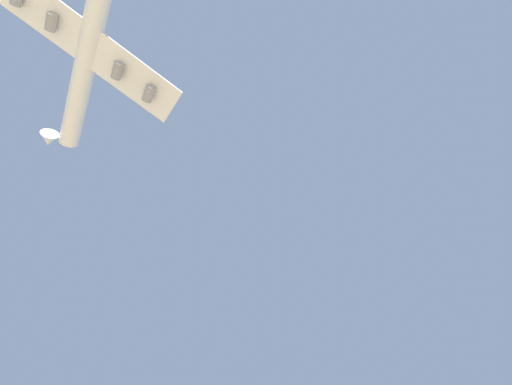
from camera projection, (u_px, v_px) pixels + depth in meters
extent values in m
cylinder|color=white|center=(88.00, 51.00, 111.29)|extent=(67.51, 22.78, 6.40)
cone|color=white|center=(49.00, 139.00, 127.99)|extent=(6.33, 7.12, 6.08)
cube|color=white|center=(89.00, 46.00, 109.54)|extent=(35.31, 58.88, 11.42)
cylinder|color=gray|center=(149.00, 93.00, 111.57)|extent=(5.58, 4.13, 3.00)
cylinder|color=gray|center=(117.00, 70.00, 109.60)|extent=(5.58, 4.13, 3.00)
cylinder|color=gray|center=(51.00, 22.00, 105.65)|extent=(5.58, 4.13, 3.00)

